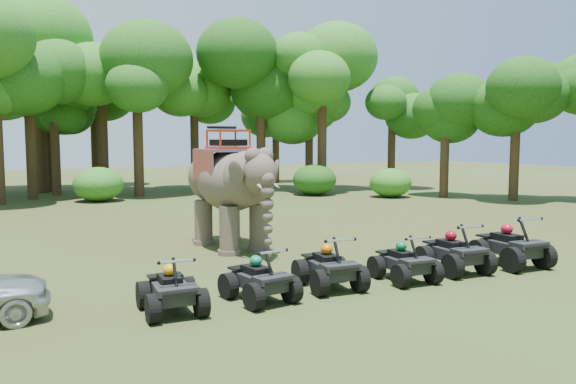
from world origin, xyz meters
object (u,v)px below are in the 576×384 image
atv_2 (329,261)px  atv_0 (171,283)px  atv_4 (454,247)px  atv_1 (259,273)px  atv_3 (404,257)px  elephant (230,188)px  atv_5 (511,240)px

atv_2 → atv_0: bearing=-172.3°
atv_0 → atv_4: (7.24, 0.13, 0.07)m
atv_1 → atv_4: 5.41m
atv_1 → atv_3: bearing=-9.5°
atv_0 → atv_2: (3.63, 0.19, 0.04)m
elephant → atv_1: elephant is taller
atv_0 → atv_4: size_ratio=0.90×
atv_0 → atv_2: 3.64m
elephant → atv_1: 5.97m
atv_3 → atv_4: (1.69, 0.17, 0.07)m
elephant → atv_1: size_ratio=2.86×
atv_2 → atv_4: bearing=3.6°
atv_0 → atv_1: (1.83, -0.02, 0.00)m
atv_3 → atv_4: atv_4 is taller
atv_1 → atv_2: size_ratio=0.94×
atv_0 → atv_2: bearing=5.1°
atv_2 → elephant: bearing=98.1°
atv_2 → atv_1: bearing=-168.5°
elephant → atv_5: 8.13m
atv_1 → atv_5: atv_5 is taller
atv_3 → atv_4: bearing=7.9°
atv_5 → atv_3: bearing=-177.3°
atv_3 → atv_4: size_ratio=0.90×
elephant → atv_4: bearing=-59.7°
atv_1 → atv_5: bearing=-9.2°
atv_3 → atv_5: 3.51m
atv_1 → atv_0: bearing=170.1°
atv_0 → atv_5: atv_5 is taller
elephant → atv_3: (2.23, -5.66, -1.29)m
elephant → atv_5: size_ratio=2.41×
atv_5 → atv_1: bearing=-177.6°
elephant → atv_5: bearing=-49.8°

